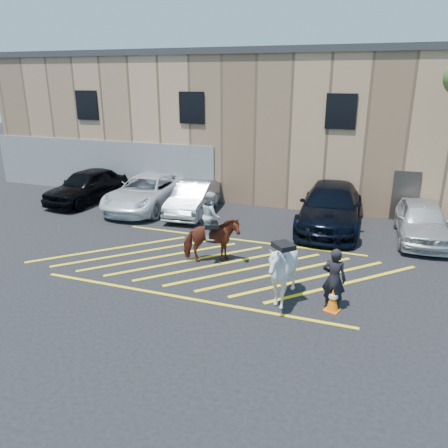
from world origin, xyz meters
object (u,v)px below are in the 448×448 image
(car_white_pickup, at_px, (147,192))
(mounted_bay, at_px, (211,234))
(car_silver_sedan, at_px, (194,198))
(car_blue_suv, at_px, (331,206))
(traffic_cone, at_px, (333,298))
(saddled_white, at_px, (282,271))
(car_black_suv, at_px, (88,185))
(car_white_suv, at_px, (422,221))
(handler, at_px, (334,279))

(car_white_pickup, bearing_deg, mounted_bay, -46.19)
(car_silver_sedan, xyz_separation_m, car_blue_suv, (6.15, 0.26, 0.15))
(car_blue_suv, relative_size, traffic_cone, 8.21)
(car_silver_sedan, xyz_separation_m, saddled_white, (5.69, -7.01, 0.25))
(car_black_suv, relative_size, car_white_pickup, 0.87)
(car_white_pickup, distance_m, mounted_bay, 7.32)
(car_silver_sedan, relative_size, car_white_suv, 0.97)
(handler, relative_size, traffic_cone, 2.39)
(car_black_suv, relative_size, mounted_bay, 1.98)
(traffic_cone, bearing_deg, car_black_suv, 151.48)
(car_black_suv, height_order, mounted_bay, mounted_bay)
(car_white_pickup, relative_size, car_silver_sedan, 1.28)
(car_white_pickup, xyz_separation_m, car_blue_suv, (8.63, 0.18, 0.09))
(mounted_bay, bearing_deg, traffic_cone, -24.65)
(car_silver_sedan, bearing_deg, traffic_cone, -49.95)
(mounted_bay, bearing_deg, car_white_suv, 34.79)
(mounted_bay, height_order, traffic_cone, mounted_bay)
(handler, distance_m, traffic_cone, 0.52)
(car_black_suv, bearing_deg, car_white_pickup, 6.17)
(car_white_pickup, relative_size, mounted_bay, 2.26)
(car_silver_sedan, distance_m, car_blue_suv, 6.15)
(car_white_pickup, relative_size, handler, 3.20)
(mounted_bay, relative_size, traffic_cone, 3.38)
(car_black_suv, height_order, traffic_cone, car_black_suv)
(car_black_suv, relative_size, saddled_white, 2.08)
(car_blue_suv, xyz_separation_m, saddled_white, (-0.46, -7.27, 0.10))
(handler, bearing_deg, car_blue_suv, -77.55)
(car_blue_suv, bearing_deg, car_black_suv, 178.84)
(car_white_pickup, relative_size, car_white_suv, 1.24)
(car_white_suv, xyz_separation_m, saddled_white, (-3.96, -6.79, 0.21))
(car_white_pickup, bearing_deg, car_silver_sedan, -4.44)
(handler, bearing_deg, mounted_bay, -18.22)
(car_white_pickup, xyz_separation_m, handler, (9.53, -6.89, 0.10))
(handler, height_order, mounted_bay, mounted_bay)
(car_black_suv, xyz_separation_m, car_white_suv, (15.48, -0.31, -0.07))
(car_white_pickup, distance_m, traffic_cone, 11.86)
(mounted_bay, xyz_separation_m, traffic_cone, (4.27, -1.96, -0.63))
(car_white_suv, bearing_deg, traffic_cone, -113.05)
(car_blue_suv, bearing_deg, saddled_white, -95.60)
(mounted_bay, distance_m, traffic_cone, 4.74)
(mounted_bay, bearing_deg, handler, -23.38)
(mounted_bay, bearing_deg, car_white_pickup, 136.32)
(car_white_pickup, xyz_separation_m, mounted_bay, (5.29, -5.05, 0.22))
(saddled_white, bearing_deg, mounted_bay, 144.61)
(car_black_suv, xyz_separation_m, handler, (12.88, -6.89, 0.04))
(car_white_pickup, bearing_deg, handler, -38.36)
(car_silver_sedan, height_order, saddled_white, saddled_white)
(car_black_suv, height_order, car_silver_sedan, car_black_suv)
(car_silver_sedan, height_order, car_blue_suv, car_blue_suv)
(car_white_pickup, bearing_deg, traffic_cone, -38.77)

